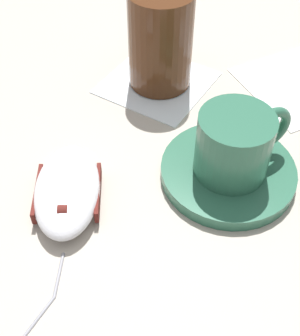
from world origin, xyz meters
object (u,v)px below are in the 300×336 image
saucer (228,172)px  computer_mouse (67,190)px  coffee_cup (236,144)px  drinking_glass (160,40)px

saucer → computer_mouse: size_ratio=1.06×
coffee_cup → drinking_glass: size_ratio=0.76×
coffee_cup → drinking_glass: 0.17m
saucer → coffee_cup: bearing=106.1°
saucer → coffee_cup: coffee_cup is taller
saucer → computer_mouse: computer_mouse is taller
coffee_cup → drinking_glass: bearing=-142.0°
computer_mouse → drinking_glass: drinking_glass is taller
coffee_cup → computer_mouse: bearing=-65.1°
computer_mouse → drinking_glass: 0.22m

